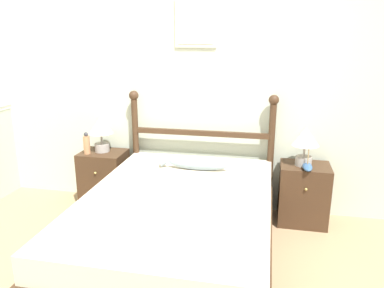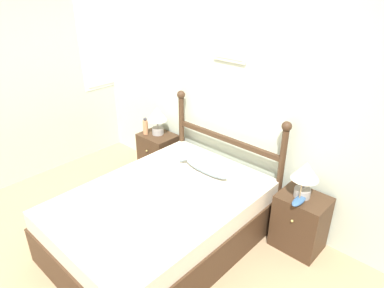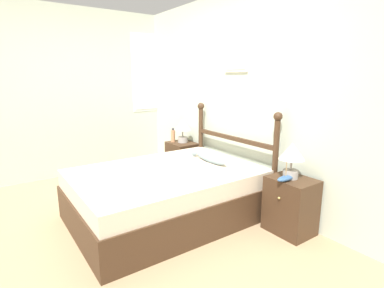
{
  "view_description": "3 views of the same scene",
  "coord_description": "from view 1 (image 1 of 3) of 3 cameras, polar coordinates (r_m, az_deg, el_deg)",
  "views": [
    {
      "loc": [
        0.67,
        -1.84,
        1.68
      ],
      "look_at": [
        0.06,
        1.06,
        0.83
      ],
      "focal_mm": 35.0,
      "sensor_mm": 36.0,
      "label": 1
    },
    {
      "loc": [
        2.01,
        -1.06,
        2.36
      ],
      "look_at": [
        -0.01,
        1.12,
        0.88
      ],
      "focal_mm": 32.0,
      "sensor_mm": 36.0,
      "label": 2
    },
    {
      "loc": [
        2.73,
        -0.9,
        1.54
      ],
      "look_at": [
        0.06,
        0.97,
        0.8
      ],
      "focal_mm": 28.0,
      "sensor_mm": 36.0,
      "label": 3
    }
  ],
  "objects": [
    {
      "name": "bed",
      "position": [
        2.93,
        -2.18,
        -12.73
      ],
      "size": [
        1.4,
        1.98,
        0.55
      ],
      "color": "#3D2819",
      "rests_on": "ground_plane"
    },
    {
      "name": "nightstand_left",
      "position": [
        3.96,
        -13.22,
        -5.09
      ],
      "size": [
        0.44,
        0.37,
        0.56
      ],
      "color": "#3D2819",
      "rests_on": "ground_plane"
    },
    {
      "name": "nightstand_right",
      "position": [
        3.63,
        16.59,
        -7.32
      ],
      "size": [
        0.44,
        0.37,
        0.56
      ],
      "color": "#3D2819",
      "rests_on": "ground_plane"
    },
    {
      "name": "bottle",
      "position": [
        3.83,
        -15.76,
        0.0
      ],
      "size": [
        0.06,
        0.06,
        0.22
      ],
      "color": "tan",
      "rests_on": "nightstand_left"
    },
    {
      "name": "headboard",
      "position": [
        3.65,
        1.36,
        0.02
      ],
      "size": [
        1.44,
        0.09,
        1.18
      ],
      "color": "#3D2819",
      "rests_on": "ground_plane"
    },
    {
      "name": "model_boat",
      "position": [
        3.42,
        17.17,
        -3.3
      ],
      "size": [
        0.08,
        0.22,
        0.19
      ],
      "color": "#335684",
      "rests_on": "nightstand_right"
    },
    {
      "name": "table_lamp_right",
      "position": [
        3.46,
        16.88,
        0.56
      ],
      "size": [
        0.25,
        0.25,
        0.35
      ],
      "color": "gray",
      "rests_on": "nightstand_right"
    },
    {
      "name": "wall_back",
      "position": [
        3.65,
        1.17,
        9.69
      ],
      "size": [
        6.4,
        0.08,
        2.55
      ],
      "color": "beige",
      "rests_on": "ground_plane"
    },
    {
      "name": "fish_pillow",
      "position": [
        3.31,
        0.4,
        -2.96
      ],
      "size": [
        0.6,
        0.1,
        0.12
      ],
      "color": "#8499A3",
      "rests_on": "bed"
    },
    {
      "name": "table_lamp_left",
      "position": [
        3.83,
        -13.73,
        2.27
      ],
      "size": [
        0.25,
        0.25,
        0.35
      ],
      "color": "gray",
      "rests_on": "nightstand_left"
    }
  ]
}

